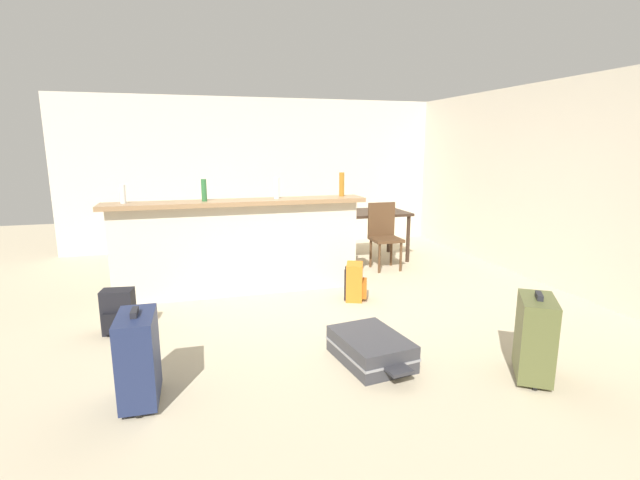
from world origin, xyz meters
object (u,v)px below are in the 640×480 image
(suitcase_upright_olive, at_px, (535,337))
(bottle_clear, at_px, (276,188))
(bottle_green, at_px, (204,190))
(dining_chair_near_partition, at_px, (384,232))
(suitcase_flat_charcoal, at_px, (371,348))
(suitcase_upright_navy, at_px, (138,357))
(backpack_black, at_px, (118,312))
(bottle_amber, at_px, (342,184))
(dining_table, at_px, (369,217))
(bottle_white, at_px, (123,194))
(backpack_orange, at_px, (355,282))

(suitcase_upright_olive, bearing_deg, bottle_clear, 118.43)
(bottle_green, height_order, dining_chair_near_partition, bottle_green)
(suitcase_flat_charcoal, bearing_deg, suitcase_upright_navy, -175.90)
(suitcase_flat_charcoal, height_order, backpack_black, backpack_black)
(bottle_green, xyz_separation_m, bottle_amber, (1.63, 0.05, 0.02))
(dining_table, height_order, suitcase_upright_navy, dining_table)
(bottle_white, relative_size, bottle_green, 0.81)
(suitcase_flat_charcoal, xyz_separation_m, backpack_orange, (0.41, 1.47, 0.09))
(suitcase_flat_charcoal, bearing_deg, bottle_clear, 100.04)
(bottle_clear, distance_m, suitcase_upright_navy, 2.74)
(bottle_green, bearing_deg, backpack_black, -135.33)
(suitcase_flat_charcoal, xyz_separation_m, suitcase_upright_olive, (1.07, -0.59, 0.22))
(dining_chair_near_partition, height_order, suitcase_upright_navy, dining_chair_near_partition)
(dining_table, distance_m, suitcase_upright_navy, 4.50)
(bottle_white, bearing_deg, dining_chair_near_partition, 9.84)
(bottle_amber, bearing_deg, bottle_white, -179.66)
(bottle_green, bearing_deg, bottle_white, 177.58)
(bottle_green, height_order, dining_table, bottle_green)
(suitcase_upright_olive, height_order, suitcase_upright_navy, same)
(bottle_clear, bearing_deg, suitcase_flat_charcoal, -79.96)
(backpack_black, distance_m, suitcase_upright_navy, 1.35)
(suitcase_flat_charcoal, bearing_deg, suitcase_upright_olive, -28.85)
(suitcase_flat_charcoal, relative_size, backpack_orange, 2.06)
(suitcase_upright_olive, bearing_deg, bottle_green, 130.62)
(bottle_clear, bearing_deg, backpack_orange, -37.31)
(bottle_white, height_order, bottle_clear, bottle_clear)
(suitcase_upright_olive, height_order, backpack_black, suitcase_upright_olive)
(dining_table, bearing_deg, bottle_amber, -126.77)
(bottle_amber, xyz_separation_m, suitcase_upright_navy, (-2.19, -2.21, -0.93))
(suitcase_flat_charcoal, bearing_deg, dining_table, 68.24)
(bottle_clear, distance_m, bottle_amber, 0.81)
(suitcase_upright_olive, bearing_deg, dining_table, 86.88)
(dining_table, distance_m, backpack_black, 3.91)
(bottle_amber, relative_size, backpack_black, 0.69)
(bottle_white, height_order, backpack_black, bottle_white)
(bottle_clear, distance_m, dining_chair_near_partition, 1.89)
(bottle_green, distance_m, suitcase_flat_charcoal, 2.61)
(suitcase_flat_charcoal, relative_size, suitcase_upright_olive, 1.29)
(bottle_clear, relative_size, suitcase_upright_navy, 0.37)
(dining_table, xyz_separation_m, backpack_black, (-3.32, -2.01, -0.44))
(bottle_white, distance_m, suitcase_flat_charcoal, 3.11)
(backpack_black, bearing_deg, bottle_green, 44.67)
(bottle_clear, height_order, suitcase_upright_navy, bottle_clear)
(bottle_green, xyz_separation_m, backpack_orange, (1.60, -0.57, -1.04))
(suitcase_upright_olive, bearing_deg, suitcase_flat_charcoal, 151.15)
(bottle_green, relative_size, bottle_amber, 0.85)
(bottle_clear, relative_size, bottle_amber, 0.86)
(bottle_white, relative_size, bottle_amber, 0.69)
(bottle_clear, xyz_separation_m, suitcase_flat_charcoal, (0.36, -2.06, -1.13))
(suitcase_upright_olive, relative_size, suitcase_upright_navy, 1.00)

